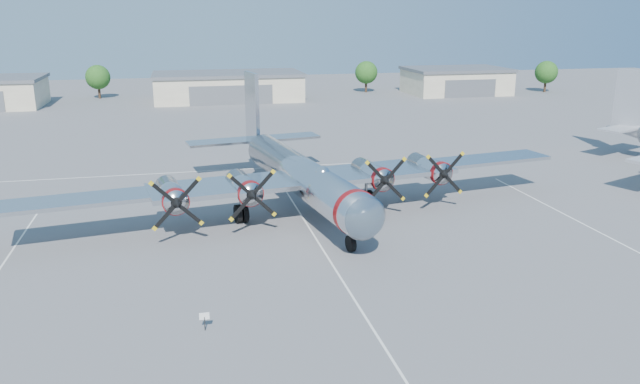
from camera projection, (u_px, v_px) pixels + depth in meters
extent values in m
plane|color=#535355|center=(321.00, 247.00, 45.81)|extent=(260.00, 260.00, 0.00)
cube|color=silver|center=(338.00, 273.00, 41.12)|extent=(0.15, 40.00, 0.01)
cube|color=silver|center=(628.00, 247.00, 45.79)|extent=(0.15, 40.00, 0.01)
cube|color=silver|center=(271.00, 168.00, 69.24)|extent=(60.00, 0.15, 0.01)
cube|color=#B7AA91|center=(228.00, 88.00, 122.00)|extent=(28.00, 14.00, 4.80)
cube|color=slate|center=(228.00, 74.00, 121.25)|extent=(28.60, 14.60, 0.60)
cube|color=slate|center=(231.00, 95.00, 115.55)|extent=(15.40, 0.20, 3.60)
cube|color=#B7AA91|center=(456.00, 82.00, 132.17)|extent=(20.00, 14.00, 4.80)
cube|color=slate|center=(456.00, 69.00, 131.42)|extent=(20.60, 14.60, 0.60)
cube|color=slate|center=(470.00, 89.00, 125.73)|extent=(11.00, 0.20, 3.60)
cylinder|color=#382619|center=(99.00, 92.00, 124.47)|extent=(0.50, 0.50, 2.80)
sphere|color=#194313|center=(98.00, 77.00, 123.68)|extent=(4.80, 4.80, 4.80)
cylinder|color=#382619|center=(366.00, 86.00, 134.25)|extent=(0.50, 0.50, 2.80)
sphere|color=#194313|center=(366.00, 72.00, 133.47)|extent=(4.80, 4.80, 4.80)
cylinder|color=#382619|center=(545.00, 85.00, 134.81)|extent=(0.50, 0.50, 2.80)
sphere|color=#194313|center=(546.00, 72.00, 134.02)|extent=(4.80, 4.80, 4.80)
cylinder|color=black|center=(205.00, 324.00, 33.68)|extent=(0.06, 0.06, 0.79)
cube|color=white|center=(204.00, 316.00, 33.55)|extent=(0.55, 0.05, 0.40)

